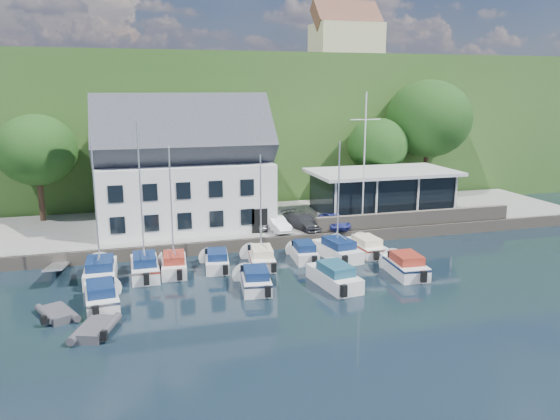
{
  "coord_description": "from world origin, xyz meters",
  "views": [
    {
      "loc": [
        -11.64,
        -29.09,
        12.54
      ],
      "look_at": [
        -0.78,
        9.0,
        3.61
      ],
      "focal_mm": 35.0,
      "sensor_mm": 36.0,
      "label": 1
    }
  ],
  "objects_px": {
    "car_silver": "(257,221)",
    "car_blue": "(334,220)",
    "boat_r1_0": "(96,211)",
    "boat_r1_4": "(261,208)",
    "boat_r1_2": "(172,211)",
    "boat_r2_0": "(101,294)",
    "boat_r1_5": "(303,251)",
    "boat_r1_6": "(338,197)",
    "boat_r2_4": "(405,263)",
    "boat_r1_3": "(217,259)",
    "boat_r2_3": "(334,274)",
    "dinghy_1": "(95,327)",
    "club_pavilion": "(382,192)",
    "flagpole": "(364,160)",
    "boat_r2_2": "(255,278)",
    "car_dgrey": "(302,221)",
    "dinghy_0": "(57,312)",
    "boat_r1_7": "(365,245)",
    "harbor_building": "(184,175)",
    "car_white": "(277,224)",
    "boat_r1_1": "(141,207)"
  },
  "relations": [
    {
      "from": "boat_r1_6",
      "to": "boat_r2_2",
      "type": "relative_size",
      "value": 1.68
    },
    {
      "from": "car_silver",
      "to": "car_white",
      "type": "height_order",
      "value": "car_white"
    },
    {
      "from": "boat_r1_0",
      "to": "boat_r1_4",
      "type": "distance_m",
      "value": 11.04
    },
    {
      "from": "harbor_building",
      "to": "boat_r1_6",
      "type": "bearing_deg",
      "value": -41.01
    },
    {
      "from": "car_dgrey",
      "to": "boat_r1_0",
      "type": "height_order",
      "value": "boat_r1_0"
    },
    {
      "from": "club_pavilion",
      "to": "flagpole",
      "type": "bearing_deg",
      "value": -134.41
    },
    {
      "from": "car_silver",
      "to": "car_blue",
      "type": "relative_size",
      "value": 0.98
    },
    {
      "from": "club_pavilion",
      "to": "boat_r1_0",
      "type": "relative_size",
      "value": 1.41
    },
    {
      "from": "car_silver",
      "to": "harbor_building",
      "type": "bearing_deg",
      "value": 138.53
    },
    {
      "from": "dinghy_0",
      "to": "car_blue",
      "type": "bearing_deg",
      "value": 3.19
    },
    {
      "from": "club_pavilion",
      "to": "boat_r2_4",
      "type": "height_order",
      "value": "club_pavilion"
    },
    {
      "from": "boat_r1_1",
      "to": "boat_r2_3",
      "type": "bearing_deg",
      "value": -24.27
    },
    {
      "from": "car_white",
      "to": "boat_r2_4",
      "type": "bearing_deg",
      "value": -65.9
    },
    {
      "from": "boat_r1_0",
      "to": "boat_r2_4",
      "type": "xyz_separation_m",
      "value": [
        20.01,
        -4.52,
        -3.93
      ]
    },
    {
      "from": "car_silver",
      "to": "boat_r1_5",
      "type": "distance_m",
      "value": 6.6
    },
    {
      "from": "car_dgrey",
      "to": "boat_r2_2",
      "type": "height_order",
      "value": "car_dgrey"
    },
    {
      "from": "boat_r1_2",
      "to": "boat_r1_5",
      "type": "xyz_separation_m",
      "value": [
        9.54,
        0.31,
        -3.69
      ]
    },
    {
      "from": "boat_r1_5",
      "to": "boat_r1_6",
      "type": "bearing_deg",
      "value": -0.23
    },
    {
      "from": "car_silver",
      "to": "car_blue",
      "type": "xyz_separation_m",
      "value": [
        6.39,
        -1.45,
        0.02
      ]
    },
    {
      "from": "car_dgrey",
      "to": "boat_r1_7",
      "type": "bearing_deg",
      "value": -74.49
    },
    {
      "from": "boat_r2_4",
      "to": "boat_r1_0",
      "type": "bearing_deg",
      "value": 170.97
    },
    {
      "from": "boat_r1_5",
      "to": "car_white",
      "type": "bearing_deg",
      "value": 102.98
    },
    {
      "from": "boat_r1_4",
      "to": "dinghy_1",
      "type": "distance_m",
      "value": 14.52
    },
    {
      "from": "boat_r1_4",
      "to": "boat_r1_6",
      "type": "bearing_deg",
      "value": 8.98
    },
    {
      "from": "flagpole",
      "to": "dinghy_1",
      "type": "relative_size",
      "value": 3.67
    },
    {
      "from": "boat_r1_4",
      "to": "boat_r2_0",
      "type": "distance_m",
      "value": 12.37
    },
    {
      "from": "boat_r1_0",
      "to": "boat_r1_7",
      "type": "height_order",
      "value": "boat_r1_0"
    },
    {
      "from": "boat_r2_3",
      "to": "dinghy_1",
      "type": "bearing_deg",
      "value": -175.28
    },
    {
      "from": "boat_r1_1",
      "to": "dinghy_0",
      "type": "bearing_deg",
      "value": -130.8
    },
    {
      "from": "harbor_building",
      "to": "boat_r1_2",
      "type": "xyz_separation_m",
      "value": [
        -1.85,
        -9.02,
        -0.97
      ]
    },
    {
      "from": "car_dgrey",
      "to": "boat_r1_4",
      "type": "bearing_deg",
      "value": -150.87
    },
    {
      "from": "boat_r2_0",
      "to": "boat_r1_4",
      "type": "bearing_deg",
      "value": 18.86
    },
    {
      "from": "car_silver",
      "to": "boat_r1_2",
      "type": "xyz_separation_m",
      "value": [
        -7.45,
        -6.52,
        2.8
      ]
    },
    {
      "from": "boat_r1_7",
      "to": "boat_r2_4",
      "type": "bearing_deg",
      "value": -87.76
    },
    {
      "from": "car_silver",
      "to": "dinghy_1",
      "type": "relative_size",
      "value": 1.12
    },
    {
      "from": "boat_r1_4",
      "to": "boat_r2_0",
      "type": "xyz_separation_m",
      "value": [
        -10.83,
        -4.87,
        -3.44
      ]
    },
    {
      "from": "boat_r1_3",
      "to": "boat_r1_6",
      "type": "xyz_separation_m",
      "value": [
        9.13,
        0.02,
        3.97
      ]
    },
    {
      "from": "boat_r1_2",
      "to": "boat_r1_6",
      "type": "bearing_deg",
      "value": 4.8
    },
    {
      "from": "boat_r1_1",
      "to": "boat_r2_0",
      "type": "height_order",
      "value": "boat_r1_1"
    },
    {
      "from": "car_dgrey",
      "to": "boat_r2_3",
      "type": "bearing_deg",
      "value": -116.73
    },
    {
      "from": "car_silver",
      "to": "boat_r2_4",
      "type": "height_order",
      "value": "car_silver"
    },
    {
      "from": "boat_r1_0",
      "to": "boat_r2_0",
      "type": "height_order",
      "value": "boat_r1_0"
    },
    {
      "from": "boat_r1_2",
      "to": "boat_r2_0",
      "type": "xyz_separation_m",
      "value": [
        -4.63,
        -4.91,
        -3.62
      ]
    },
    {
      "from": "boat_r2_2",
      "to": "dinghy_0",
      "type": "relative_size",
      "value": 1.98
    },
    {
      "from": "car_white",
      "to": "boat_r2_2",
      "type": "xyz_separation_m",
      "value": [
        -4.12,
        -9.77,
        -0.9
      ]
    },
    {
      "from": "boat_r1_1",
      "to": "boat_r1_7",
      "type": "xyz_separation_m",
      "value": [
        16.6,
        0.67,
        -4.11
      ]
    },
    {
      "from": "boat_r2_3",
      "to": "dinghy_1",
      "type": "xyz_separation_m",
      "value": [
        -14.54,
        -3.24,
        -0.42
      ]
    },
    {
      "from": "boat_r1_5",
      "to": "dinghy_1",
      "type": "distance_m",
      "value": 16.94
    },
    {
      "from": "club_pavilion",
      "to": "car_dgrey",
      "type": "xyz_separation_m",
      "value": [
        -8.69,
        -2.99,
        -1.42
      ]
    },
    {
      "from": "boat_r1_0",
      "to": "dinghy_1",
      "type": "xyz_separation_m",
      "value": [
        0.0,
        -8.5,
        -4.34
      ]
    }
  ]
}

